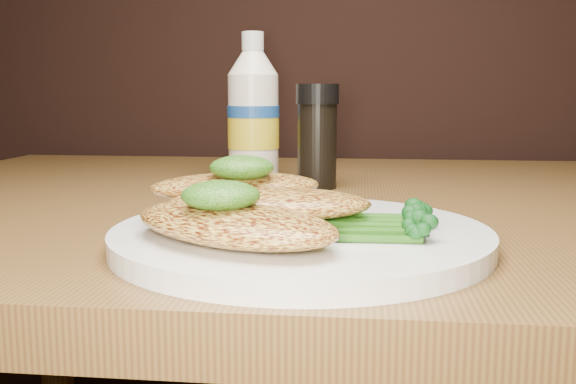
# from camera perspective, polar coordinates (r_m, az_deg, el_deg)

# --- Properties ---
(plate) EXTENTS (0.28, 0.28, 0.01)m
(plate) POSITION_cam_1_polar(r_m,az_deg,el_deg) (0.49, 1.15, -3.98)
(plate) COLOR white
(plate) RESTS_ON dining_table
(chicken_front) EXTENTS (0.19, 0.16, 0.03)m
(chicken_front) POSITION_cam_1_polar(r_m,az_deg,el_deg) (0.44, -4.85, -2.77)
(chicken_front) COLOR gold
(chicken_front) RESTS_ON plate
(chicken_mid) EXTENTS (0.15, 0.08, 0.02)m
(chicken_mid) POSITION_cam_1_polar(r_m,az_deg,el_deg) (0.47, -1.68, -1.02)
(chicken_mid) COLOR gold
(chicken_mid) RESTS_ON plate
(chicken_back) EXTENTS (0.15, 0.11, 0.02)m
(chicken_back) POSITION_cam_1_polar(r_m,az_deg,el_deg) (0.51, -4.61, 0.51)
(chicken_back) COLOR gold
(chicken_back) RESTS_ON plate
(pesto_front) EXTENTS (0.06, 0.05, 0.02)m
(pesto_front) POSITION_cam_1_polar(r_m,az_deg,el_deg) (0.43, -5.96, -0.30)
(pesto_front) COLOR black
(pesto_front) RESTS_ON chicken_front
(pesto_back) EXTENTS (0.06, 0.06, 0.02)m
(pesto_back) POSITION_cam_1_polar(r_m,az_deg,el_deg) (0.49, -4.10, 2.18)
(pesto_back) COLOR black
(pesto_back) RESTS_ON chicken_back
(broccolini_bundle) EXTENTS (0.14, 0.11, 0.02)m
(broccolini_bundle) POSITION_cam_1_polar(r_m,az_deg,el_deg) (0.46, 5.55, -2.49)
(broccolini_bundle) COLOR #225512
(broccolini_bundle) RESTS_ON plate
(mayo_bottle) EXTENTS (0.08, 0.08, 0.19)m
(mayo_bottle) POSITION_cam_1_polar(r_m,az_deg,el_deg) (0.85, -3.08, 7.51)
(mayo_bottle) COLOR white
(mayo_bottle) RESTS_ON dining_table
(pepper_grinder) EXTENTS (0.06, 0.06, 0.12)m
(pepper_grinder) POSITION_cam_1_polar(r_m,az_deg,el_deg) (0.77, 2.58, 4.90)
(pepper_grinder) COLOR black
(pepper_grinder) RESTS_ON dining_table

